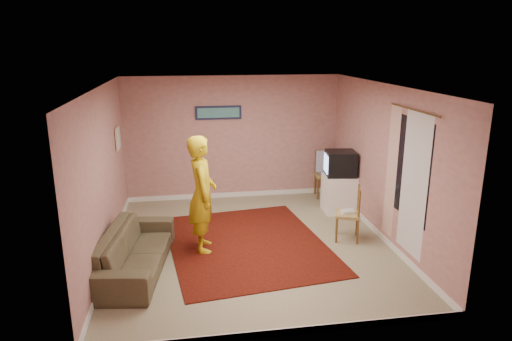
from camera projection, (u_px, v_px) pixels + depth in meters
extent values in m
plane|color=gray|center=(251.00, 245.00, 7.57)|extent=(5.00, 5.00, 0.00)
cube|color=tan|center=(233.00, 138.00, 9.60)|extent=(4.50, 0.02, 2.60)
cube|color=tan|center=(285.00, 231.00, 4.84)|extent=(4.50, 0.02, 2.60)
cube|color=tan|center=(103.00, 175.00, 6.88)|extent=(0.02, 5.00, 2.60)
cube|color=tan|center=(384.00, 164.00, 7.56)|extent=(0.02, 5.00, 2.60)
cube|color=silver|center=(250.00, 86.00, 6.87)|extent=(4.50, 5.00, 0.02)
cube|color=white|center=(234.00, 194.00, 9.93)|extent=(4.50, 0.02, 0.10)
cube|color=white|center=(283.00, 332.00, 5.19)|extent=(4.50, 0.02, 0.10)
cube|color=white|center=(111.00, 251.00, 7.22)|extent=(0.02, 5.00, 0.10)
cube|color=white|center=(378.00, 233.00, 7.90)|extent=(0.02, 5.00, 0.10)
cube|color=black|center=(411.00, 169.00, 6.67)|extent=(0.01, 1.10, 1.50)
cube|color=silver|center=(414.00, 185.00, 6.58)|extent=(0.01, 0.75, 2.10)
cube|color=beige|center=(391.00, 172.00, 7.24)|extent=(0.01, 0.35, 2.10)
cylinder|color=brown|center=(414.00, 110.00, 6.43)|extent=(0.02, 1.40, 0.02)
cube|color=#131836|center=(218.00, 113.00, 9.38)|extent=(0.95, 0.03, 0.28)
cube|color=teal|center=(218.00, 113.00, 9.36)|extent=(0.86, 0.01, 0.20)
cube|color=beige|center=(118.00, 138.00, 8.34)|extent=(0.03, 0.38, 0.42)
cube|color=silver|center=(119.00, 138.00, 8.34)|extent=(0.01, 0.30, 0.34)
cube|color=black|center=(247.00, 244.00, 7.58)|extent=(2.85, 3.39, 0.02)
cube|color=white|center=(339.00, 193.00, 8.98)|extent=(0.59, 0.53, 0.75)
cube|color=black|center=(341.00, 163.00, 8.81)|extent=(0.61, 0.57, 0.48)
cube|color=#8CB2F2|center=(326.00, 163.00, 8.81)|extent=(0.07, 0.40, 0.34)
cube|color=tan|center=(326.00, 175.00, 9.83)|extent=(0.49, 0.47, 0.05)
cube|color=brown|center=(326.00, 164.00, 9.77)|extent=(0.45, 0.09, 0.51)
cube|color=#A2A2A6|center=(326.00, 173.00, 9.82)|extent=(0.37, 0.29, 0.06)
cube|color=#859DDA|center=(326.00, 161.00, 9.75)|extent=(0.44, 0.05, 0.46)
cube|color=tan|center=(348.00, 214.00, 7.67)|extent=(0.52, 0.53, 0.05)
cube|color=brown|center=(348.00, 201.00, 7.60)|extent=(0.18, 0.41, 0.48)
cube|color=silver|center=(348.00, 211.00, 7.65)|extent=(0.23, 0.18, 0.05)
imported|color=brown|center=(135.00, 250.00, 6.65)|extent=(1.11, 2.20, 0.61)
imported|color=gold|center=(202.00, 194.00, 7.17)|extent=(0.45, 0.68, 1.88)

